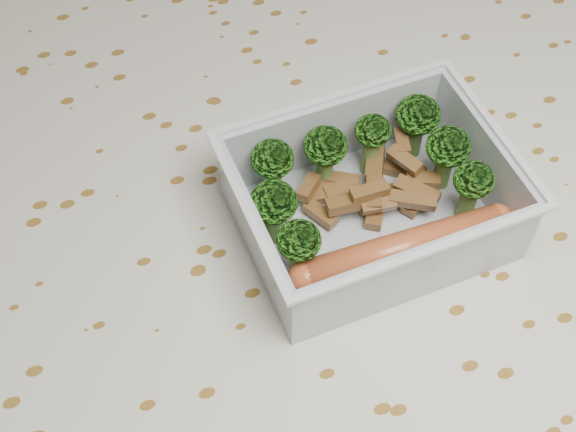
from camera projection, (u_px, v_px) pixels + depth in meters
name	position (u px, v px, depth m)	size (l,w,h in m)	color
dining_table	(284.00, 310.00, 0.57)	(1.40, 0.90, 0.75)	brown
tablecloth	(283.00, 273.00, 0.53)	(1.46, 0.96, 0.19)	beige
lunch_container	(371.00, 206.00, 0.49)	(0.17, 0.13, 0.06)	silver
broccoli_florets	(360.00, 167.00, 0.49)	(0.14, 0.09, 0.05)	#608C3F
meat_pile	(380.00, 187.00, 0.51)	(0.09, 0.06, 0.03)	brown
sausage	(404.00, 249.00, 0.47)	(0.14, 0.02, 0.02)	#B55129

